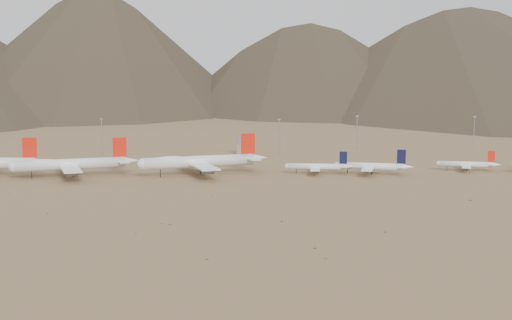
{
  "coord_description": "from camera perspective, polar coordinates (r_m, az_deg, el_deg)",
  "views": [
    {
      "loc": [
        11.24,
        -379.43,
        60.75
      ],
      "look_at": [
        34.7,
        30.0,
        7.63
      ],
      "focal_mm": 50.0,
      "sensor_mm": 36.0,
      "label": 1
    }
  ],
  "objects": [
    {
      "name": "ground",
      "position": [
        384.42,
        -4.92,
        -1.74
      ],
      "size": [
        3000.0,
        3000.0,
        0.0
      ],
      "primitive_type": "plane",
      "color": "#A08152",
      "rests_on": "ground"
    },
    {
      "name": "control_tower",
      "position": [
        502.84,
        -1.12,
        1.05
      ],
      "size": [
        8.0,
        8.0,
        12.0
      ],
      "color": "gray",
      "rests_on": "ground"
    },
    {
      "name": "narrowbody_b",
      "position": [
        412.92,
        9.29,
        -0.5
      ],
      "size": [
        43.73,
        32.52,
        14.93
      ],
      "rotation": [
        0.0,
        0.0,
        -0.31
      ],
      "color": "white",
      "rests_on": "ground"
    },
    {
      "name": "narrowbody_c",
      "position": [
        440.33,
        16.57,
        -0.33
      ],
      "size": [
        36.49,
        26.95,
        12.3
      ],
      "rotation": [
        0.0,
        0.0,
        -0.26
      ],
      "color": "white",
      "rests_on": "ground"
    },
    {
      "name": "mast_east",
      "position": [
        534.44,
        8.08,
        2.31
      ],
      "size": [
        2.0,
        0.6,
        25.7
      ],
      "color": "gray",
      "rests_on": "ground"
    },
    {
      "name": "widebody_centre",
      "position": [
        411.33,
        -14.58,
        -0.32
      ],
      "size": [
        69.79,
        55.32,
        21.35
      ],
      "rotation": [
        0.0,
        0.0,
        0.29
      ],
      "color": "white",
      "rests_on": "ground"
    },
    {
      "name": "mast_centre",
      "position": [
        494.66,
        1.85,
        1.98
      ],
      "size": [
        2.0,
        0.6,
        25.7
      ],
      "color": "gray",
      "rests_on": "ground"
    },
    {
      "name": "widebody_east",
      "position": [
        406.76,
        -4.53,
        -0.11
      ],
      "size": [
        74.93,
        59.42,
        22.94
      ],
      "rotation": [
        0.0,
        0.0,
        0.29
      ],
      "color": "white",
      "rests_on": "ground"
    },
    {
      "name": "mountain_ridge",
      "position": [
        1282.58,
        -3.85,
        11.35
      ],
      "size": [
        4400.0,
        1000.0,
        300.0
      ],
      "color": "#46392A",
      "rests_on": "ground"
    },
    {
      "name": "narrowbody_a",
      "position": [
        411.77,
        5.0,
        -0.53
      ],
      "size": [
        39.75,
        28.92,
        13.18
      ],
      "rotation": [
        0.0,
        0.0,
        -0.15
      ],
      "color": "white",
      "rests_on": "ground"
    },
    {
      "name": "desert_scrub",
      "position": [
        287.29,
        -2.67,
        -4.77
      ],
      "size": [
        391.87,
        173.65,
        0.92
      ],
      "color": "olive",
      "rests_on": "ground"
    },
    {
      "name": "mast_west",
      "position": [
        511.21,
        -12.24,
        1.99
      ],
      "size": [
        2.0,
        0.6,
        25.7
      ],
      "color": "gray",
      "rests_on": "ground"
    },
    {
      "name": "mast_far_east",
      "position": [
        546.99,
        17.05,
        2.17
      ],
      "size": [
        2.0,
        0.6,
        25.7
      ],
      "color": "gray",
      "rests_on": "ground"
    }
  ]
}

